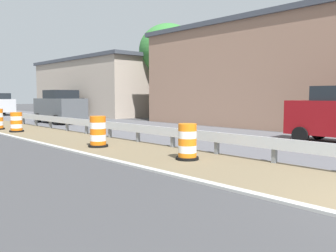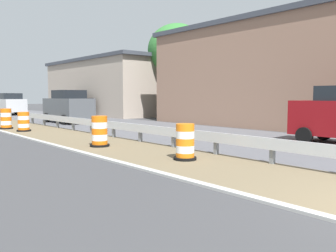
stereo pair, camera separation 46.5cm
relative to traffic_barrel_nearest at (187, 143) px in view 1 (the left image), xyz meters
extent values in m
cube|color=slate|center=(1.39, -1.98, -0.12)|extent=(0.12, 0.12, 0.70)
cube|color=slate|center=(1.39, 0.06, -0.12)|extent=(0.12, 0.12, 0.70)
cube|color=slate|center=(1.39, 2.10, -0.12)|extent=(0.12, 0.12, 0.70)
cube|color=slate|center=(1.39, 4.14, -0.12)|extent=(0.12, 0.12, 0.70)
cube|color=slate|center=(1.39, 6.18, -0.12)|extent=(0.12, 0.12, 0.70)
cube|color=slate|center=(1.39, 8.22, -0.12)|extent=(0.12, 0.12, 0.70)
cube|color=slate|center=(1.39, 10.26, -0.12)|extent=(0.12, 0.12, 0.70)
cube|color=slate|center=(1.39, 12.30, -0.12)|extent=(0.12, 0.12, 0.70)
cube|color=slate|center=(1.39, 14.35, -0.12)|extent=(0.12, 0.12, 0.70)
cube|color=slate|center=(1.39, 16.39, -0.12)|extent=(0.12, 0.12, 0.70)
cylinder|color=orange|center=(0.00, 0.00, -0.37)|extent=(0.53, 0.53, 0.21)
cylinder|color=white|center=(0.00, 0.00, -0.16)|extent=(0.53, 0.53, 0.21)
cylinder|color=orange|center=(0.00, 0.00, 0.05)|extent=(0.53, 0.53, 0.21)
cylinder|color=white|center=(0.00, 0.00, 0.26)|extent=(0.53, 0.53, 0.21)
cylinder|color=orange|center=(0.00, 0.00, 0.47)|extent=(0.53, 0.53, 0.21)
cylinder|color=black|center=(0.00, 0.00, -0.43)|extent=(0.67, 0.67, 0.08)
cylinder|color=orange|center=(-0.53, 4.00, -0.36)|extent=(0.57, 0.57, 0.22)
cylinder|color=white|center=(-0.53, 4.00, -0.14)|extent=(0.57, 0.57, 0.22)
cylinder|color=orange|center=(-0.53, 4.00, 0.09)|extent=(0.57, 0.57, 0.22)
cylinder|color=white|center=(-0.53, 4.00, 0.31)|extent=(0.57, 0.57, 0.22)
cylinder|color=orange|center=(-0.53, 4.00, 0.53)|extent=(0.57, 0.57, 0.22)
cylinder|color=black|center=(-0.53, 4.00, -0.43)|extent=(0.72, 0.72, 0.08)
cylinder|color=orange|center=(-0.79, 11.47, -0.37)|extent=(0.58, 0.58, 0.20)
cylinder|color=white|center=(-0.79, 11.47, -0.17)|extent=(0.58, 0.58, 0.20)
cylinder|color=orange|center=(-0.79, 11.47, 0.03)|extent=(0.58, 0.58, 0.20)
cylinder|color=white|center=(-0.79, 11.47, 0.23)|extent=(0.58, 0.58, 0.20)
cylinder|color=orange|center=(-0.79, 11.47, 0.44)|extent=(0.58, 0.58, 0.20)
cylinder|color=black|center=(-0.79, 11.47, -0.43)|extent=(0.72, 0.72, 0.08)
cylinder|color=black|center=(4.69, 30.60, -0.15)|extent=(0.23, 0.64, 0.64)
cylinder|color=black|center=(4.64, 27.63, -0.15)|extent=(0.23, 0.64, 0.64)
cylinder|color=black|center=(7.62, -0.36, -0.15)|extent=(0.24, 0.65, 0.64)
cylinder|color=black|center=(5.89, -0.42, -0.15)|extent=(0.24, 0.65, 0.64)
cylinder|color=black|center=(7.64, 39.31, -0.15)|extent=(0.24, 0.65, 0.64)
cube|color=#4C5156|center=(3.53, 15.52, 0.52)|extent=(1.91, 4.25, 1.35)
cube|color=black|center=(3.53, 15.35, 1.47)|extent=(1.70, 1.96, 0.56)
cylinder|color=black|center=(2.58, 16.90, -0.15)|extent=(0.23, 0.64, 0.64)
cylinder|color=black|center=(4.45, 16.92, -0.15)|extent=(0.23, 0.64, 0.64)
cylinder|color=black|center=(2.61, 14.11, -0.15)|extent=(0.23, 0.64, 0.64)
cylinder|color=black|center=(4.48, 14.13, -0.15)|extent=(0.23, 0.64, 0.64)
cube|color=black|center=(7.14, 22.48, 0.52)|extent=(1.86, 4.63, 1.33)
cube|color=black|center=(7.14, 22.67, 1.46)|extent=(1.65, 2.14, 0.56)
cylinder|color=black|center=(8.02, 20.95, -0.15)|extent=(0.23, 0.64, 0.64)
cylinder|color=black|center=(6.22, 20.98, -0.15)|extent=(0.23, 0.64, 0.64)
cylinder|color=black|center=(8.06, 23.99, -0.15)|extent=(0.23, 0.64, 0.64)
cylinder|color=black|center=(6.26, 24.01, -0.15)|extent=(0.23, 0.64, 0.64)
cube|color=#93705B|center=(13.27, 6.24, 2.55)|extent=(8.12, 13.41, 6.04)
cube|color=#3D424C|center=(13.27, 6.24, 5.72)|extent=(8.44, 13.94, 0.30)
cube|color=#AD9E8E|center=(12.38, 23.92, 2.08)|extent=(7.74, 15.18, 5.11)
cube|color=#3D424C|center=(12.38, 23.92, 4.78)|extent=(8.05, 15.78, 0.30)
cylinder|color=brown|center=(9.75, 1.07, 3.79)|extent=(0.24, 0.24, 8.52)
cylinder|color=#4C3D2D|center=(13.54, 15.63, 1.41)|extent=(0.36, 0.36, 3.76)
ellipsoid|color=#337533|center=(13.54, 15.63, 5.27)|extent=(4.96, 4.96, 4.46)
camera|label=1|loc=(-7.30, -7.15, 1.38)|focal=38.07mm
camera|label=2|loc=(-6.95, -7.46, 1.38)|focal=38.07mm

